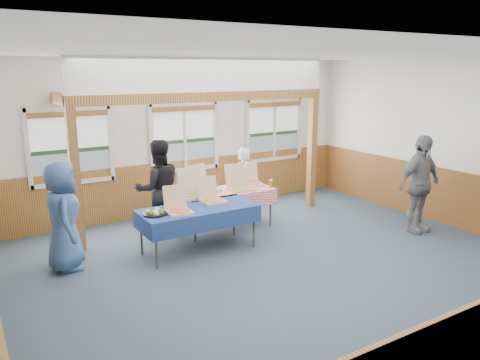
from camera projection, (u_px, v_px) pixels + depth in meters
name	position (u px, v px, depth m)	size (l,w,h in m)	color
floor	(280.00, 265.00, 7.30)	(8.00, 8.00, 0.00)	#283642
ceiling	(285.00, 53.00, 6.56)	(8.00, 8.00, 0.00)	white
wall_back	(184.00, 137.00, 9.84)	(8.00, 8.00, 0.00)	silver
wall_right	(451.00, 143.00, 8.95)	(8.00, 8.00, 0.00)	silver
wainscot_back	(185.00, 185.00, 10.06)	(7.98, 0.05, 1.10)	brown
wainscot_right	(445.00, 196.00, 9.18)	(0.05, 6.98, 1.10)	brown
window_left	(70.00, 142.00, 8.62)	(1.56, 0.10, 1.46)	silver
window_mid	(184.00, 133.00, 9.78)	(1.56, 0.10, 1.46)	silver
window_right	(274.00, 126.00, 10.94)	(1.56, 0.10, 1.46)	silver
post_left	(76.00, 181.00, 7.67)	(0.15, 0.15, 2.40)	#602E15
post_right	(312.00, 153.00, 10.19)	(0.15, 0.15, 2.40)	#602E15
cross_beam	(209.00, 97.00, 8.63)	(5.15, 0.18, 0.18)	#602E15
table_left	(198.00, 211.00, 7.74)	(2.12, 1.61, 0.76)	#323232
table_right	(226.00, 193.00, 8.82)	(1.91, 1.10, 0.76)	#323232
pizza_box_a	(179.00, 209.00, 7.42)	(0.41, 0.49, 0.41)	#D7B28F
pizza_box_b	(212.00, 198.00, 8.02)	(0.38, 0.47, 0.41)	#D7B28F
pizza_box_c	(193.00, 193.00, 8.34)	(0.49, 0.57, 0.46)	#D7B28F
pizza_box_d	(204.00, 187.00, 8.77)	(0.53, 0.61, 0.47)	#D7B28F
pizza_box_e	(240.00, 186.00, 8.86)	(0.47, 0.56, 0.46)	#D7B28F
pizza_box_f	(252.00, 181.00, 9.24)	(0.46, 0.53, 0.41)	#D7B28F
veggie_tray	(155.00, 213.00, 7.34)	(0.40, 0.40, 0.09)	black
drink_glass	(271.00, 184.00, 9.01)	(0.07, 0.07, 0.15)	#A5651B
woman_white	(242.00, 183.00, 9.47)	(0.53, 0.35, 1.46)	silver
woman_black	(158.00, 189.00, 8.38)	(0.87, 0.68, 1.78)	black
man_blue	(63.00, 216.00, 6.99)	(0.82, 0.53, 1.68)	#365587
person_grey	(419.00, 184.00, 8.64)	(1.07, 0.45, 1.83)	slate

